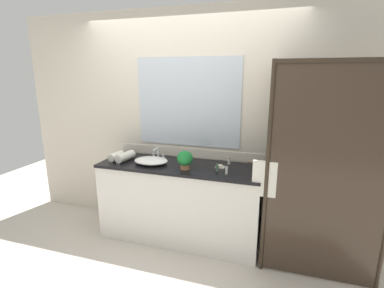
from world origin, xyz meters
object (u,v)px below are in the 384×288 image
Objects in this scene: faucet at (158,155)px; amenity_bottle_shampoo at (217,168)px; rolled_towel_middle at (125,156)px; rolled_towel_near_edge at (116,156)px; potted_plant at (185,159)px; soap_dish at (220,166)px; amenity_bottle_conditioner at (227,170)px; amenity_bottle_body_wash at (229,161)px; sink_basin at (151,161)px.

amenity_bottle_shampoo is at bearing -15.69° from faucet.
amenity_bottle_shampoo is 0.30× the size of rolled_towel_middle.
rolled_towel_middle is at bearing 7.92° from rolled_towel_near_edge.
potted_plant is 1.98× the size of soap_dish.
amenity_bottle_body_wash is (-0.03, 0.33, -0.01)m from amenity_bottle_conditioner.
potted_plant is (0.43, -0.07, 0.08)m from sink_basin.
amenity_bottle_shampoo is 1.21m from rolled_towel_near_edge.
faucet is 0.92× the size of rolled_towel_near_edge.
rolled_towel_middle is at bearing 173.85° from potted_plant.
soap_dish is at bearing 4.23° from rolled_towel_near_edge.
faucet is 0.48m from rolled_towel_near_edge.
amenity_bottle_body_wash is at bearing 3.48° from faucet.
faucet is 0.66× the size of rolled_towel_middle.
sink_basin is at bearing 170.76° from potted_plant.
amenity_bottle_shampoo reaches higher than amenity_bottle_body_wash.
potted_plant is 2.59× the size of amenity_bottle_shampoo.
faucet reaches higher than amenity_bottle_body_wash.
amenity_bottle_body_wash is 0.41× the size of rolled_towel_near_edge.
rolled_towel_near_edge is (-1.28, -0.24, 0.01)m from amenity_bottle_body_wash.
soap_dish is (0.77, 0.09, -0.02)m from sink_basin.
rolled_towel_near_edge is (-0.44, -0.00, 0.01)m from sink_basin.
rolled_towel_middle is at bearing 177.83° from amenity_bottle_shampoo.
amenity_bottle_shampoo is at bearing -2.17° from rolled_towel_middle.
sink_basin is 5.03× the size of amenity_bottle_shampoo.
amenity_bottle_body_wash is (0.41, 0.31, -0.08)m from potted_plant.
rolled_towel_middle reaches higher than amenity_bottle_body_wash.
potted_plant reaches higher than soap_dish.
potted_plant is 0.76m from rolled_towel_middle.
amenity_bottle_body_wash reaches higher than soap_dish.
rolled_towel_middle is (0.11, 0.02, 0.00)m from rolled_towel_near_edge.
potted_plant is at bearing -4.37° from rolled_towel_near_edge.
faucet is at bearing 149.13° from potted_plant.
potted_plant is at bearing -9.24° from sink_basin.
amenity_bottle_shampoo is (0.76, -0.03, 0.00)m from sink_basin.
soap_dish is at bearing 6.42° from sink_basin.
rolled_towel_near_edge is at bearing 176.03° from amenity_bottle_conditioner.
soap_dish is 1.31× the size of amenity_bottle_shampoo.
amenity_bottle_conditioner is (0.10, -0.18, 0.03)m from soap_dish.
amenity_bottle_body_wash is at bearing 64.83° from soap_dish.
faucet reaches higher than amenity_bottle_conditioner.
amenity_bottle_shampoo is at bearing 6.78° from potted_plant.
amenity_bottle_conditioner is (0.87, -0.28, -0.00)m from faucet.
rolled_towel_middle is (-0.76, 0.08, -0.06)m from potted_plant.
potted_plant reaches higher than amenity_bottle_conditioner.
rolled_towel_near_edge is at bearing -156.93° from faucet.
faucet is 0.86× the size of potted_plant.
soap_dish is 1.34× the size of amenity_bottle_body_wash.
rolled_towel_middle is at bearing 174.95° from amenity_bottle_conditioner.
rolled_towel_middle is at bearing -169.18° from amenity_bottle_body_wash.
amenity_bottle_conditioner is 0.54× the size of rolled_towel_near_edge.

